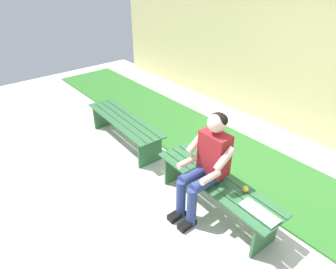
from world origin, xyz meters
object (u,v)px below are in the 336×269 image
(bench_far, at_px, (124,125))
(book_open, at_px, (259,213))
(person_seated, at_px, (206,163))
(apple, at_px, (245,189))
(bench_near, at_px, (216,187))

(bench_far, xyz_separation_m, book_open, (-2.58, 0.06, 0.11))
(bench_far, xyz_separation_m, person_seated, (-1.87, 0.10, 0.35))
(person_seated, xyz_separation_m, apple, (-0.41, -0.19, -0.21))
(bench_near, height_order, apple, apple)
(bench_far, relative_size, person_seated, 1.37)
(bench_far, height_order, person_seated, person_seated)
(person_seated, bearing_deg, apple, -154.93)
(bench_near, relative_size, book_open, 4.05)
(bench_near, xyz_separation_m, bench_far, (1.96, -0.00, 0.00))
(bench_near, relative_size, person_seated, 1.36)
(bench_far, distance_m, apple, 2.29)
(book_open, bearing_deg, person_seated, 6.04)
(book_open, bearing_deg, bench_far, 1.28)
(apple, relative_size, book_open, 0.17)
(apple, height_order, book_open, apple)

